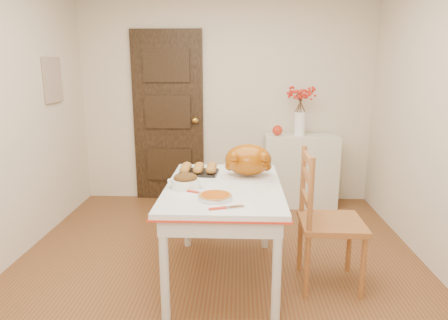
{
  "coord_description": "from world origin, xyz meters",
  "views": [
    {
      "loc": [
        0.17,
        -2.83,
        1.63
      ],
      "look_at": [
        0.05,
        0.08,
        0.95
      ],
      "focal_mm": 31.84,
      "sensor_mm": 36.0,
      "label": 1
    }
  ],
  "objects_px": {
    "chair_oak": "(332,220)",
    "turkey_platter": "(248,162)",
    "sideboard": "(300,170)",
    "kitchen_table": "(224,232)",
    "pumpkin_pie": "(215,196)"
  },
  "relations": [
    {
      "from": "chair_oak",
      "to": "turkey_platter",
      "type": "relative_size",
      "value": 2.45
    },
    {
      "from": "sideboard",
      "to": "kitchen_table",
      "type": "distance_m",
      "value": 1.95
    },
    {
      "from": "sideboard",
      "to": "turkey_platter",
      "type": "distance_m",
      "value": 1.76
    },
    {
      "from": "kitchen_table",
      "to": "turkey_platter",
      "type": "height_order",
      "value": "turkey_platter"
    },
    {
      "from": "sideboard",
      "to": "pumpkin_pie",
      "type": "height_order",
      "value": "sideboard"
    },
    {
      "from": "sideboard",
      "to": "turkey_platter",
      "type": "xyz_separation_m",
      "value": [
        -0.66,
        -1.56,
        0.48
      ]
    },
    {
      "from": "sideboard",
      "to": "pumpkin_pie",
      "type": "relative_size",
      "value": 3.74
    },
    {
      "from": "turkey_platter",
      "to": "kitchen_table",
      "type": "bearing_deg",
      "value": -143.34
    },
    {
      "from": "kitchen_table",
      "to": "turkey_platter",
      "type": "distance_m",
      "value": 0.58
    },
    {
      "from": "kitchen_table",
      "to": "turkey_platter",
      "type": "relative_size",
      "value": 3.01
    },
    {
      "from": "chair_oak",
      "to": "turkey_platter",
      "type": "bearing_deg",
      "value": 69.49
    },
    {
      "from": "sideboard",
      "to": "pumpkin_pie",
      "type": "bearing_deg",
      "value": -112.99
    },
    {
      "from": "sideboard",
      "to": "kitchen_table",
      "type": "bearing_deg",
      "value": -115.64
    },
    {
      "from": "kitchen_table",
      "to": "pumpkin_pie",
      "type": "relative_size",
      "value": 5.66
    },
    {
      "from": "chair_oak",
      "to": "pumpkin_pie",
      "type": "distance_m",
      "value": 0.94
    }
  ]
}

